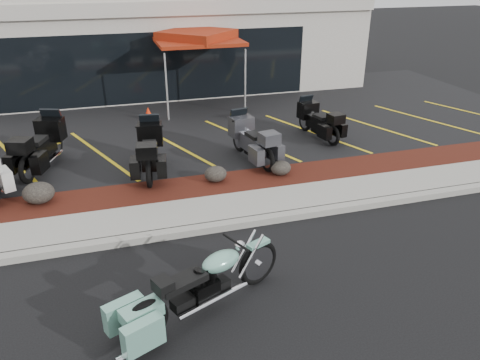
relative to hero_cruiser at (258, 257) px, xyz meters
name	(u,v)px	position (x,y,z in m)	size (l,w,h in m)	color
ground	(226,253)	(-0.29, 1.06, -0.55)	(90.00, 90.00, 0.00)	black
curb	(215,227)	(-0.29, 1.96, -0.47)	(24.00, 0.25, 0.15)	gray
sidewalk	(208,211)	(-0.29, 2.66, -0.47)	(24.00, 1.20, 0.15)	gray
mulch_bed	(197,188)	(-0.29, 3.86, -0.47)	(24.00, 1.20, 0.16)	black
upper_lot	(165,123)	(-0.29, 9.26, -0.47)	(26.00, 9.60, 0.15)	black
dealership_building	(142,39)	(-0.29, 15.53, 1.46)	(18.00, 8.16, 4.00)	#ACA59B
boulder_left	(39,193)	(-3.89, 4.00, -0.14)	(0.70, 0.58, 0.50)	black
boulder_mid	(216,174)	(0.22, 3.98, -0.19)	(0.56, 0.47, 0.40)	black
boulder_right	(281,168)	(1.92, 3.89, -0.20)	(0.53, 0.44, 0.38)	black
hero_cruiser	(258,257)	(0.00, 0.00, 0.00)	(3.12, 0.79, 1.10)	#71B19C
touring_black_front	(54,133)	(-3.67, 6.87, 0.30)	(2.40, 0.92, 1.39)	black
touring_black_mid	(151,138)	(-1.13, 5.79, 0.27)	(2.31, 0.88, 1.34)	black
touring_grey	(239,130)	(1.36, 5.79, 0.25)	(2.21, 0.85, 1.29)	#303035
touring_black_rear	(306,113)	(3.91, 6.91, 0.19)	(2.03, 0.78, 1.18)	black
traffic_cone	(148,113)	(-0.82, 9.54, -0.18)	(0.35, 0.35, 0.44)	#F32A08
popup_canopy	(197,38)	(1.23, 10.68, 2.11)	(3.20, 3.20, 2.77)	silver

